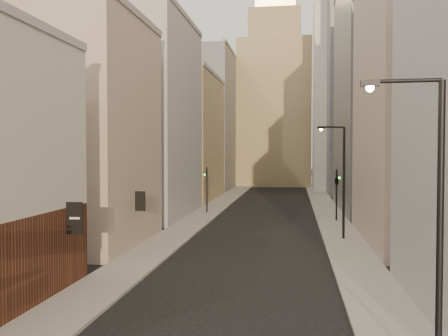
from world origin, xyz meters
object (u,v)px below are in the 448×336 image
clock_tower (275,96)px  traffic_light_right (337,182)px  white_tower (338,80)px  streetlamp_near (432,212)px  streetlamp_mid (341,176)px  traffic_light_left (207,180)px

clock_tower → traffic_light_right: (7.81, -51.85, -13.80)m
white_tower → streetlamp_near: 72.65m
white_tower → streetlamp_mid: size_ratio=4.85×
clock_tower → white_tower: 17.83m
clock_tower → traffic_light_right: 54.22m
streetlamp_mid → streetlamp_near: bearing=-111.7°
clock_tower → streetlamp_near: clock_tower is taller
streetlamp_mid → traffic_light_left: (-12.77, 14.55, -1.24)m
clock_tower → white_tower: bearing=-51.8°
white_tower → streetlamp_mid: (-3.69, -47.81, -13.72)m
clock_tower → streetlamp_mid: size_ratio=5.25×
clock_tower → streetlamp_mid: (7.31, -61.81, -12.75)m
white_tower → traffic_light_left: (-16.46, -33.26, -14.96)m
traffic_light_left → streetlamp_near: bearing=125.0°
clock_tower → traffic_light_left: (-5.46, -47.26, -13.99)m
white_tower → traffic_light_left: white_tower is taller
streetlamp_near → traffic_light_right: (0.17, 33.43, -1.16)m
clock_tower → streetlamp_mid: bearing=-83.3°
white_tower → clock_tower: bearing=128.2°
streetlamp_mid → traffic_light_right: streetlamp_mid is taller
white_tower → streetlamp_near: bearing=-92.7°
clock_tower → streetlamp_near: 86.55m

